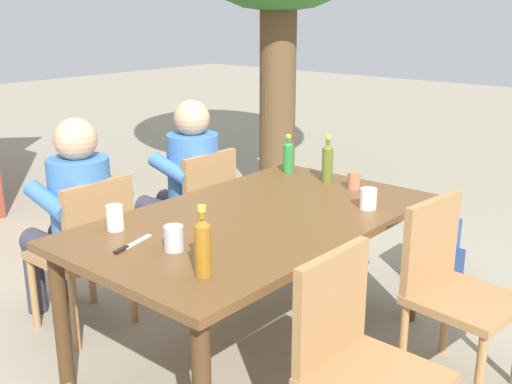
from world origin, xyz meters
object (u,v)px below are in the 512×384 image
at_px(cup_terracotta, 354,181).
at_px(bottle_amber, 203,246).
at_px(person_in_white_shirt, 74,213).
at_px(bottle_olive, 328,162).
at_px(dining_table, 256,231).
at_px(chair_far_left, 88,247).
at_px(backpack_by_far_side, 437,252).
at_px(chair_near_left, 357,358).
at_px(person_in_plaid_shirt, 185,181).
at_px(cup_glass, 115,218).
at_px(cup_steel, 174,238).
at_px(table_knife, 130,245).
at_px(bottle_green, 288,156).
at_px(chair_near_right, 451,283).
at_px(cup_white, 368,199).
at_px(chair_far_right, 198,210).

bearing_deg(cup_terracotta, bottle_amber, -172.44).
bearing_deg(person_in_white_shirt, bottle_olive, -37.04).
bearing_deg(bottle_amber, bottle_olive, 15.22).
height_order(dining_table, chair_far_left, chair_far_left).
bearing_deg(backpack_by_far_side, chair_far_left, 147.57).
bearing_deg(chair_near_left, person_in_plaid_shirt, 65.28).
bearing_deg(bottle_amber, cup_glass, 81.98).
relative_size(cup_steel, table_knife, 0.45).
height_order(person_in_white_shirt, cup_terracotta, person_in_white_shirt).
distance_m(chair_near_left, bottle_olive, 1.50).
bearing_deg(chair_far_left, bottle_amber, -102.36).
bearing_deg(chair_near_left, cup_glass, 97.40).
bearing_deg(backpack_by_far_side, bottle_green, 133.05).
bearing_deg(chair_far_left, chair_near_left, -89.99).
relative_size(dining_table, backpack_by_far_side, 4.54).
distance_m(chair_near_left, person_in_plaid_shirt, 1.95).
distance_m(cup_terracotta, backpack_by_far_side, 0.96).
bearing_deg(cup_terracotta, dining_table, 170.66).
relative_size(person_in_white_shirt, bottle_green, 5.06).
relative_size(person_in_white_shirt, cup_terracotta, 12.84).
height_order(person_in_plaid_shirt, table_knife, person_in_plaid_shirt).
relative_size(dining_table, bottle_amber, 6.51).
bearing_deg(bottle_amber, dining_table, 24.38).
height_order(person_in_white_shirt, cup_glass, person_in_white_shirt).
bearing_deg(table_knife, cup_glass, 68.25).
height_order(person_in_white_shirt, bottle_amber, person_in_white_shirt).
height_order(chair_near_right, cup_white, chair_near_right).
bearing_deg(cup_steel, bottle_amber, -109.96).
height_order(chair_far_left, chair_near_right, same).
distance_m(cup_glass, cup_terracotta, 1.35).
bearing_deg(chair_near_right, cup_white, 86.30).
relative_size(bottle_green, cup_steel, 2.18).
bearing_deg(chair_near_left, chair_far_right, 63.90).
bearing_deg(cup_white, table_knife, 155.05).
height_order(bottle_olive, cup_white, bottle_olive).
bearing_deg(person_in_plaid_shirt, chair_near_right, -89.70).
distance_m(chair_near_right, person_in_white_shirt, 1.95).
distance_m(person_in_plaid_shirt, cup_terracotta, 1.10).
relative_size(person_in_white_shirt, person_in_plaid_shirt, 1.00).
height_order(person_in_plaid_shirt, backpack_by_far_side, person_in_plaid_shirt).
height_order(person_in_plaid_shirt, bottle_green, person_in_plaid_shirt).
bearing_deg(dining_table, person_in_white_shirt, 113.48).
bearing_deg(bottle_olive, cup_steel, -175.34).
bearing_deg(table_knife, backpack_by_far_side, -13.15).
bearing_deg(chair_near_right, chair_far_right, 90.36).
xyz_separation_m(chair_near_right, person_in_plaid_shirt, (-0.01, 1.77, 0.17)).
distance_m(dining_table, cup_steel, 0.57).
distance_m(dining_table, bottle_green, 0.86).
bearing_deg(cup_steel, person_in_plaid_shirt, 45.03).
bearing_deg(bottle_olive, cup_white, -122.85).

